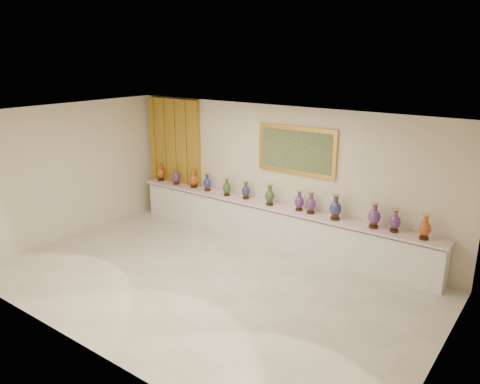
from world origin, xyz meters
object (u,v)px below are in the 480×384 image
object	(u,v)px
counter	(273,225)
vase_2	(194,180)
vase_1	(176,177)
vase_0	(161,173)

from	to	relation	value
counter	vase_2	distance (m)	2.37
counter	vase_1	world-z (taller)	vase_1
counter	vase_0	size ratio (longest dim) A/B	16.71
vase_1	vase_2	bearing A→B (deg)	3.35
vase_0	vase_1	xyz separation A→B (m)	(0.56, -0.02, -0.01)
vase_0	vase_1	world-z (taller)	vase_0
vase_1	vase_2	distance (m)	0.56
counter	vase_0	distance (m)	3.45
vase_2	vase_1	bearing A→B (deg)	-176.65
counter	vase_1	bearing A→B (deg)	-179.32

